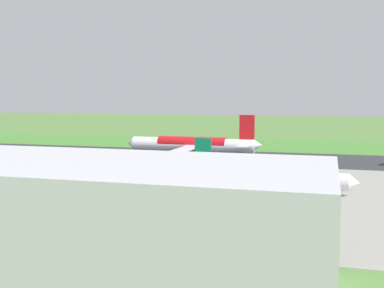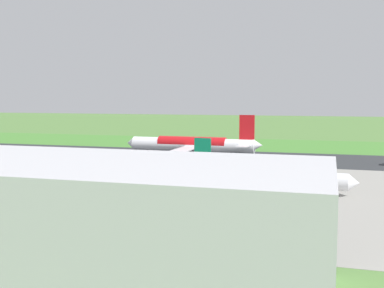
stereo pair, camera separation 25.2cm
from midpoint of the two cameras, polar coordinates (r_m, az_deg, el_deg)
name	(u,v)px [view 1 (the left image)]	position (r m, az deg, el deg)	size (l,w,h in m)	color
ground_plane	(173,155)	(183.31, -2.36, -1.33)	(800.00, 800.00, 0.00)	#547F3D
runway_asphalt	(173,155)	(183.30, -2.36, -1.32)	(600.00, 40.01, 0.06)	#2D3033
apron_concrete	(111,178)	(133.95, -9.74, -4.01)	(440.00, 110.00, 0.05)	gray
grass_verge_foreground	(199,145)	(220.42, 0.87, -0.14)	(600.00, 80.00, 0.04)	#478534
airliner_main	(193,144)	(180.40, 0.07, -0.05)	(54.04, 44.13, 15.88)	white
airliner_parked_near	(266,177)	(114.59, 8.87, -3.96)	(41.80, 34.22, 12.20)	white
service_car_followme	(10,159)	(177.52, -21.04, -1.66)	(4.29, 2.09, 1.62)	#B21914
service_car_ops	(72,159)	(169.79, -14.27, -1.78)	(4.46, 2.54, 1.62)	gray
no_stopping_sign	(169,142)	(221.64, -2.80, 0.27)	(0.60, 0.10, 2.49)	slate
traffic_cone_orange	(165,143)	(227.51, -3.32, 0.10)	(0.40, 0.40, 0.55)	orange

